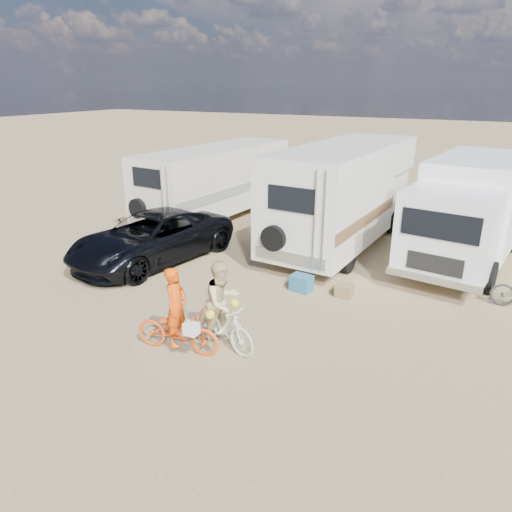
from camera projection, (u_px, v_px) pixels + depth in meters
The scene contains 11 objects.
ground at pixel (237, 322), 11.14m from camera, with size 140.00×140.00×0.00m, color tan.
rv_main at pixel (343, 197), 15.87m from camera, with size 2.57×7.68×3.44m, color silver, non-canonical shape.
rv_left at pixel (215, 184), 19.18m from camera, with size 2.32×7.61×2.91m, color beige, non-canonical shape.
box_truck at pixel (469, 213), 14.31m from camera, with size 2.55×6.76×3.20m, color white, non-canonical shape.
dark_suv at pixel (152, 238), 14.75m from camera, with size 2.54×5.50×1.53m, color black.
bike_man at pixel (178, 330), 9.80m from camera, with size 0.65×1.86×0.98m, color #E14711.
bike_woman at pixel (223, 326), 9.89m from camera, with size 0.50×1.76×1.06m, color beige.
rider_man at pixel (177, 315), 9.67m from camera, with size 0.62×0.41×1.70m, color #E54807.
rider_woman at pixel (223, 310), 9.76m from camera, with size 0.87×0.68×1.80m, color #CEB87C.
cooler at pixel (301, 283), 12.74m from camera, with size 0.56×0.41×0.45m, color #276384.
crate at pixel (344, 290), 12.43m from camera, with size 0.42×0.42×0.33m, color olive.
Camera 1 is at (5.04, -8.53, 5.35)m, focal length 32.87 mm.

